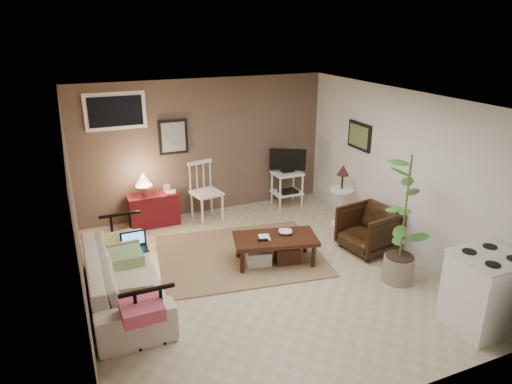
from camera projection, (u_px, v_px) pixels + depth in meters
name	position (u px, v px, depth m)	size (l,w,h in m)	color
floor	(261.00, 274.00, 6.31)	(5.00, 5.00, 0.00)	#C1B293
art_back	(173.00, 137.00, 7.74)	(0.50, 0.03, 0.60)	black
art_right	(359.00, 136.00, 7.50)	(0.03, 0.60, 0.45)	black
window	(115.00, 111.00, 7.24)	(0.96, 0.03, 0.60)	white
rug	(240.00, 255.00, 6.81)	(2.37, 1.89, 0.02)	#987D58
coffee_table	(275.00, 248.00, 6.52)	(1.28, 0.86, 0.44)	#37180F
sofa	(123.00, 269.00, 5.62)	(2.17, 0.63, 0.85)	beige
sofa_pillows	(129.00, 271.00, 5.39)	(0.42, 2.06, 0.15)	beige
sofa_end_rails	(134.00, 271.00, 5.68)	(0.58, 2.17, 0.73)	black
laptop	(134.00, 244.00, 5.97)	(0.33, 0.24, 0.23)	black
red_console	(153.00, 207.00, 7.75)	(0.83, 0.37, 0.96)	maroon
spindle_chair	(206.00, 193.00, 7.95)	(0.55, 0.55, 1.03)	white
tv_stand	(287.00, 176.00, 8.47)	(0.61, 0.43, 1.11)	white
side_table	(342.00, 188.00, 7.66)	(0.40, 0.40, 1.07)	white
armchair	(369.00, 227.00, 6.87)	(0.73, 0.68, 0.75)	black
potted_plant	(405.00, 216.00, 5.83)	(0.45, 0.45, 1.79)	gray
stove	(484.00, 291.00, 5.10)	(0.70, 0.65, 0.91)	white
bowl	(286.00, 228.00, 6.53)	(0.20, 0.05, 0.20)	#37180F
book_table	(259.00, 232.00, 6.38)	(0.15, 0.02, 0.21)	#37180F
book_console	(166.00, 186.00, 7.73)	(0.16, 0.02, 0.21)	#37180F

